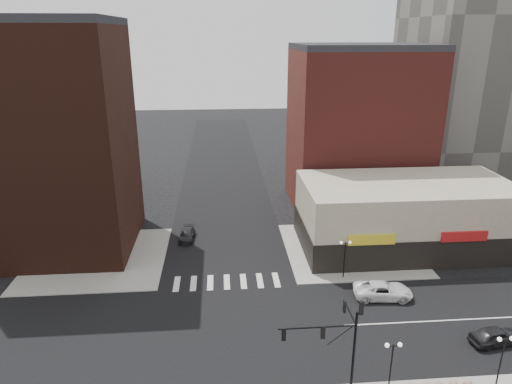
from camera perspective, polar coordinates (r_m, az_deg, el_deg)
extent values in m
plane|color=black|center=(40.91, -3.28, -17.00)|extent=(240.00, 240.00, 0.00)
cube|color=black|center=(40.90, -3.28, -16.99)|extent=(200.00, 14.00, 0.02)
cube|color=black|center=(40.90, -3.28, -16.98)|extent=(14.00, 200.00, 0.02)
cube|color=gray|center=(55.09, -19.09, -7.82)|extent=(15.00, 15.00, 0.12)
cube|color=gray|center=(55.31, 11.61, -6.99)|extent=(15.00, 15.00, 0.12)
cube|color=#341810|center=(55.96, -24.01, 5.58)|extent=(16.00, 15.00, 25.00)
cube|color=#341810|center=(76.25, -28.96, 3.06)|extent=(20.00, 18.00, 12.00)
cube|color=maroon|center=(66.74, 12.51, 7.46)|extent=(18.00, 15.00, 22.00)
cube|color=#C1B399|center=(56.29, 18.13, -2.72)|extent=(24.00, 12.00, 8.00)
cube|color=black|center=(57.15, 17.89, -4.86)|extent=(24.20, 12.20, 3.40)
cylinder|color=black|center=(33.42, 12.09, -19.48)|extent=(0.18, 0.18, 7.00)
cylinder|color=black|center=(31.33, 7.66, -16.42)|extent=(5.20, 0.11, 0.11)
cylinder|color=black|center=(32.08, 10.53, -17.17)|extent=(1.72, 0.06, 1.46)
cylinder|color=black|center=(33.11, 11.66, -14.50)|extent=(0.11, 3.00, 0.11)
cube|color=black|center=(31.22, 3.49, -17.32)|extent=(0.28, 0.18, 0.95)
sphere|color=red|center=(31.04, 3.50, -16.87)|extent=(0.16, 0.16, 0.16)
cube|color=black|center=(31.64, 8.37, -16.95)|extent=(0.28, 0.18, 0.95)
sphere|color=red|center=(31.47, 8.39, -16.50)|extent=(0.16, 0.16, 0.16)
cube|color=black|center=(34.36, 11.01, -13.87)|extent=(0.18, 0.28, 0.95)
sphere|color=red|center=(34.20, 11.04, -13.45)|extent=(0.16, 0.16, 0.16)
cube|color=black|center=(31.28, 13.04, -13.98)|extent=(0.28, 0.18, 0.95)
sphere|color=red|center=(31.12, 13.08, -13.51)|extent=(0.16, 0.16, 0.16)
cylinder|color=black|center=(35.24, 16.49, -20.44)|extent=(0.11, 0.11, 4.00)
cylinder|color=black|center=(34.08, 16.80, -17.97)|extent=(0.90, 0.06, 0.06)
sphere|color=white|center=(33.88, 16.07, -17.94)|extent=(0.32, 0.32, 0.32)
sphere|color=white|center=(34.18, 17.56, -17.73)|extent=(0.32, 0.32, 0.32)
cylinder|color=black|center=(38.58, 28.26, -18.27)|extent=(0.11, 0.11, 4.00)
cylinder|color=black|center=(37.53, 28.73, -15.93)|extent=(0.90, 0.06, 0.06)
sphere|color=white|center=(37.24, 28.15, -15.93)|extent=(0.32, 0.32, 0.32)
sphere|color=white|center=(37.71, 29.35, -15.69)|extent=(0.32, 0.32, 0.32)
cylinder|color=black|center=(48.17, 10.99, -8.35)|extent=(0.11, 0.11, 4.00)
cylinder|color=black|center=(47.33, 11.13, -6.31)|extent=(0.90, 0.06, 0.06)
sphere|color=white|center=(47.17, 10.61, -6.23)|extent=(0.32, 0.32, 0.32)
sphere|color=white|center=(47.41, 11.67, -6.17)|extent=(0.32, 0.32, 0.32)
sphere|color=gray|center=(38.11, 23.48, -21.19)|extent=(0.61, 0.61, 0.61)
sphere|color=gray|center=(38.57, 24.95, -20.88)|extent=(0.61, 0.61, 0.61)
imported|color=white|center=(46.45, 15.59, -11.76)|extent=(5.80, 3.08, 1.55)
imported|color=black|center=(43.78, 27.81, -15.62)|extent=(4.57, 2.34, 1.49)
imported|color=black|center=(57.13, -8.61, -5.30)|extent=(1.99, 4.31, 1.22)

